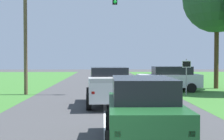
{
  "coord_description": "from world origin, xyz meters",
  "views": [
    {
      "loc": [
        -0.11,
        -5.08,
        2.38
      ],
      "look_at": [
        0.53,
        17.22,
        1.63
      ],
      "focal_mm": 51.82,
      "sensor_mm": 36.0,
      "label": 1
    }
  ],
  "objects": [
    {
      "name": "ground_plane",
      "position": [
        0.0,
        9.65,
        0.0
      ],
      "size": [
        120.0,
        120.0,
        0.0
      ],
      "primitive_type": "plane",
      "color": "#424244"
    },
    {
      "name": "crossing_suv_far",
      "position": [
        4.8,
        18.48,
        0.96
      ],
      "size": [
        4.61,
        2.24,
        1.84
      ],
      "color": "silver",
      "rests_on": "ground_plane"
    },
    {
      "name": "traffic_light",
      "position": [
        -3.57,
        16.71,
        5.0
      ],
      "size": [
        6.77,
        0.4,
        7.65
      ],
      "color": "brown",
      "rests_on": "ground_plane"
    },
    {
      "name": "pickup_truck_lead",
      "position": [
        0.19,
        11.36,
        1.01
      ],
      "size": [
        2.47,
        5.1,
        1.97
      ],
      "color": "silver",
      "rests_on": "ground_plane"
    },
    {
      "name": "red_suv_near",
      "position": [
        1.0,
        3.81,
        0.98
      ],
      "size": [
        2.15,
        4.58,
        1.86
      ],
      "color": "#194C23",
      "rests_on": "ground_plane"
    },
    {
      "name": "keep_moving_sign",
      "position": [
        5.42,
        16.1,
        1.54
      ],
      "size": [
        0.6,
        0.09,
        2.4
      ],
      "color": "gray",
      "rests_on": "ground_plane"
    }
  ]
}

